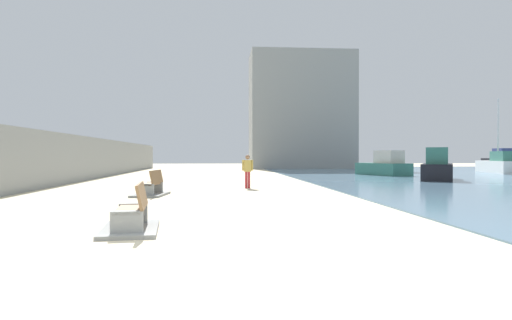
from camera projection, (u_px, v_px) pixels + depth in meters
ground_plane at (201, 183)px, 25.33m from camera, size 120.00×120.00×0.00m
seawall at (61, 159)px, 24.70m from camera, size 0.80×64.00×2.71m
bench_near at (132, 220)px, 9.39m from camera, size 1.29×2.19×0.98m
bench_far at (151, 189)px, 17.67m from camera, size 1.33×2.21×0.98m
person_walking at (248, 169)px, 21.50m from camera, size 0.53×0.21×1.57m
boat_far_right at (384, 166)px, 34.73m from camera, size 3.25×4.83×1.87m
boat_mid_bay at (499, 161)px, 53.07m from camera, size 2.30×5.48×2.30m
boat_nearest at (437, 168)px, 28.03m from camera, size 3.63×4.82×1.98m
boat_far_left at (500, 165)px, 39.43m from camera, size 3.49×7.40×6.46m
harbor_building at (301, 111)px, 54.05m from camera, size 12.00×6.00×13.50m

